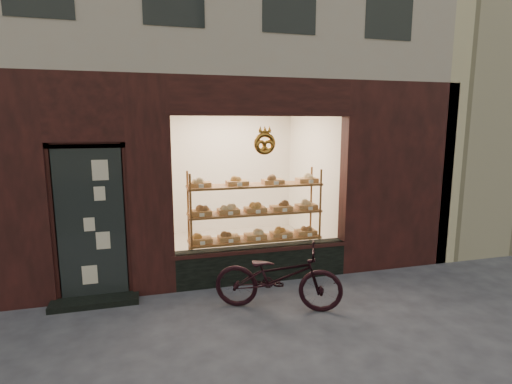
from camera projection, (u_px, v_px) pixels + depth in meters
name	position (u px, v px, depth m)	size (l,w,h in m)	color
ground	(278.00, 360.00, 4.18)	(90.00, 90.00, 0.00)	#33343A
display_shelf	(255.00, 221.00, 6.57)	(2.20, 0.45, 1.70)	brown
bicycle	(278.00, 277.00, 5.27)	(0.59, 1.69, 0.89)	black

